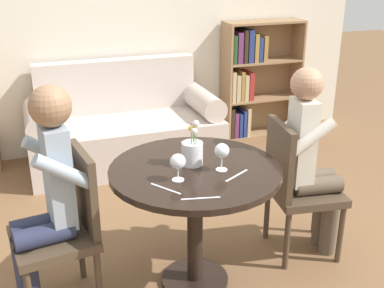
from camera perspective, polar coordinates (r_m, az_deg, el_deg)
name	(u,v)px	position (r m, az deg, el deg)	size (l,w,h in m)	color
ground_plane	(195,281)	(3.02, 0.33, -15.93)	(16.00, 16.00, 0.00)	brown
back_wall	(109,10)	(4.70, -9.85, 15.37)	(5.20, 0.05, 2.70)	silver
round_table	(195,192)	(2.69, 0.36, -5.69)	(0.95, 0.95, 0.75)	black
couch	(124,130)	(4.52, -8.04, 1.66)	(1.73, 0.80, 0.92)	beige
bookshelf_right	(251,78)	(5.12, 7.03, 7.71)	(0.83, 0.28, 1.21)	#93704C
chair_left	(66,224)	(2.69, -14.72, -9.17)	(0.47, 0.47, 0.90)	#473828
chair_right	(295,183)	(3.10, 12.14, -4.60)	(0.48, 0.48, 0.90)	#473828
person_left	(46,198)	(2.58, -16.95, -6.11)	(0.44, 0.38, 1.26)	#282D47
person_right	(312,160)	(3.07, 14.00, -1.86)	(0.45, 0.38, 1.24)	brown
wine_glass_left	(178,162)	(2.45, -1.69, -2.20)	(0.08, 0.08, 0.15)	white
wine_glass_right	(222,152)	(2.56, 3.57, -0.90)	(0.08, 0.08, 0.15)	white
flower_vase	(193,150)	(2.64, 0.09, -0.77)	(0.12, 0.12, 0.26)	silver
knife_left_setting	(237,175)	(2.55, 5.32, -3.73)	(0.17, 0.10, 0.00)	silver
fork_left_setting	(201,198)	(2.31, 1.05, -6.45)	(0.19, 0.05, 0.00)	silver
knife_right_setting	(166,189)	(2.40, -3.15, -5.31)	(0.11, 0.16, 0.00)	silver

